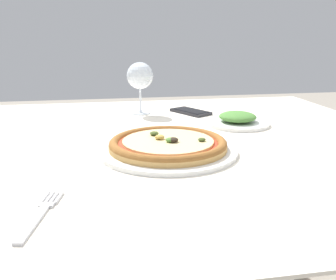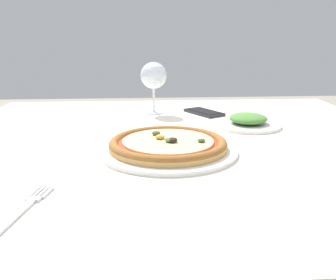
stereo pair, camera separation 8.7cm
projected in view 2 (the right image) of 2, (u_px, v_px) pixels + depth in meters
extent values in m
cube|color=brown|center=(183.00, 148.00, 0.99)|extent=(1.17, 1.07, 0.04)
cube|color=white|center=(183.00, 141.00, 0.98)|extent=(1.27, 1.17, 0.01)
cylinder|color=brown|center=(40.00, 202.00, 1.51)|extent=(0.06, 0.06, 0.69)
cylinder|color=brown|center=(293.00, 195.00, 1.58)|extent=(0.06, 0.06, 0.69)
cylinder|color=white|center=(168.00, 150.00, 0.88)|extent=(0.32, 0.32, 0.01)
cylinder|color=tan|center=(168.00, 146.00, 0.87)|extent=(0.28, 0.28, 0.01)
torus|color=#935B28|center=(168.00, 143.00, 0.87)|extent=(0.28, 0.28, 0.02)
cylinder|color=#BC381E|center=(168.00, 143.00, 0.87)|extent=(0.23, 0.23, 0.00)
cylinder|color=beige|center=(168.00, 141.00, 0.87)|extent=(0.21, 0.21, 0.00)
ellipsoid|color=#4C7A33|center=(170.00, 140.00, 0.85)|extent=(0.02, 0.02, 0.01)
ellipsoid|color=#425123|center=(201.00, 140.00, 0.85)|extent=(0.02, 0.02, 0.01)
ellipsoid|color=#425123|center=(156.00, 133.00, 0.91)|extent=(0.02, 0.02, 0.01)
ellipsoid|color=#BC9342|center=(160.00, 137.00, 0.88)|extent=(0.02, 0.02, 0.01)
ellipsoid|color=#2D2319|center=(172.00, 140.00, 0.85)|extent=(0.02, 0.02, 0.01)
cube|color=silver|center=(14.00, 217.00, 0.56)|extent=(0.03, 0.11, 0.00)
cube|color=silver|center=(33.00, 199.00, 0.62)|extent=(0.03, 0.02, 0.00)
cube|color=silver|center=(35.00, 192.00, 0.65)|extent=(0.01, 0.05, 0.00)
cube|color=silver|center=(39.00, 192.00, 0.65)|extent=(0.01, 0.05, 0.00)
cube|color=silver|center=(43.00, 192.00, 0.65)|extent=(0.01, 0.05, 0.00)
cube|color=silver|center=(48.00, 193.00, 0.65)|extent=(0.01, 0.05, 0.00)
cylinder|color=silver|center=(154.00, 112.00, 1.30)|extent=(0.07, 0.07, 0.00)
cylinder|color=silver|center=(154.00, 99.00, 1.29)|extent=(0.01, 0.01, 0.09)
sphere|color=silver|center=(154.00, 75.00, 1.27)|extent=(0.09, 0.09, 0.09)
cube|color=#232328|center=(204.00, 112.00, 1.29)|extent=(0.13, 0.16, 0.01)
cube|color=black|center=(204.00, 111.00, 1.29)|extent=(0.12, 0.14, 0.00)
cylinder|color=white|center=(248.00, 125.00, 1.12)|extent=(0.19, 0.19, 0.01)
ellipsoid|color=#4C8438|center=(248.00, 118.00, 1.11)|extent=(0.11, 0.11, 0.03)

